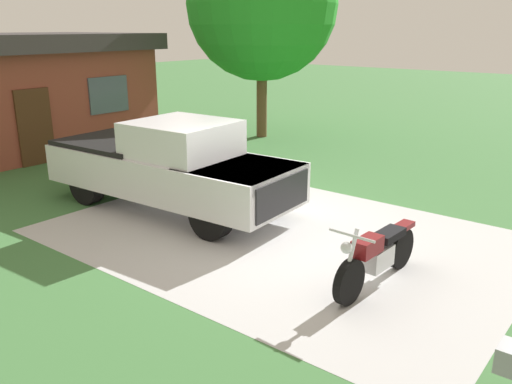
{
  "coord_description": "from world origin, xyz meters",
  "views": [
    {
      "loc": [
        -7.42,
        -5.28,
        3.69
      ],
      "look_at": [
        -0.41,
        0.25,
        0.9
      ],
      "focal_mm": 37.11,
      "sensor_mm": 36.0,
      "label": 1
    }
  ],
  "objects": [
    {
      "name": "ground_plane",
      "position": [
        0.0,
        0.0,
        0.0
      ],
      "size": [
        80.0,
        80.0,
        0.0
      ],
      "primitive_type": "plane",
      "color": "#3E713B"
    },
    {
      "name": "motorcycle",
      "position": [
        -0.69,
        -2.24,
        0.47
      ],
      "size": [
        2.21,
        0.7,
        1.09
      ],
      "color": "black",
      "rests_on": "ground"
    },
    {
      "name": "driveway_pad",
      "position": [
        0.0,
        0.0,
        0.0
      ],
      "size": [
        5.91,
        8.29,
        0.01
      ],
      "primitive_type": "cube",
      "color": "#B4B4B4",
      "rests_on": "ground"
    },
    {
      "name": "shade_tree",
      "position": [
        7.15,
        5.96,
        4.4
      ],
      "size": [
        4.97,
        4.97,
        6.89
      ],
      "color": "brown",
      "rests_on": "ground"
    },
    {
      "name": "pickup_truck",
      "position": [
        -0.17,
        2.8,
        0.95
      ],
      "size": [
        2.3,
        5.72,
        1.9
      ],
      "color": "black",
      "rests_on": "ground"
    }
  ]
}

